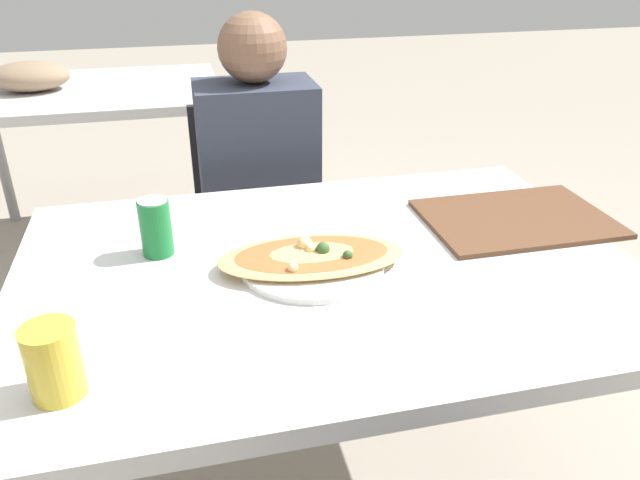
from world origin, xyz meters
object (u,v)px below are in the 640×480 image
object	(u,v)px
chair_far_seated	(257,219)
drink_glass	(54,362)
person_seated	(259,178)
soda_can	(156,227)
pizza_main	(313,260)
dining_table	(327,292)

from	to	relation	value
chair_far_seated	drink_glass	bearing A→B (deg)	67.54
person_seated	soda_can	world-z (taller)	person_seated
soda_can	drink_glass	bearing A→B (deg)	-109.33
soda_can	pizza_main	bearing A→B (deg)	-23.71
person_seated	pizza_main	distance (m)	0.67
drink_glass	soda_can	bearing A→B (deg)	70.67
chair_far_seated	soda_can	distance (m)	0.77
dining_table	soda_can	size ratio (longest dim) A/B	10.21
dining_table	drink_glass	world-z (taller)	drink_glass
person_seated	pizza_main	bearing A→B (deg)	91.30
person_seated	soda_can	xyz separation A→B (m)	(-0.29, -0.53, 0.12)
chair_far_seated	drink_glass	size ratio (longest dim) A/B	7.16
pizza_main	chair_far_seated	bearing A→B (deg)	91.11
chair_far_seated	pizza_main	bearing A→B (deg)	91.11
person_seated	drink_glass	bearing A→B (deg)	65.20
dining_table	pizza_main	size ratio (longest dim) A/B	3.21
chair_far_seated	pizza_main	size ratio (longest dim) A/B	2.13
drink_glass	dining_table	bearing A→B (deg)	30.73
dining_table	person_seated	size ratio (longest dim) A/B	1.11
chair_far_seated	person_seated	xyz separation A→B (m)	(-0.00, -0.11, 0.19)
dining_table	chair_far_seated	xyz separation A→B (m)	(-0.05, 0.77, -0.18)
chair_far_seated	soda_can	size ratio (longest dim) A/B	6.76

